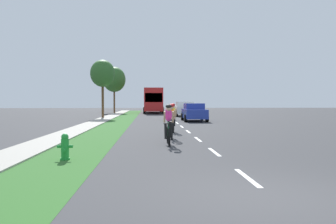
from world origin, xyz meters
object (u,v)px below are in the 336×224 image
(cyclist_lead, at_px, (168,124))
(cyclist_trailing, at_px, (171,121))
(suv_black, at_px, (152,105))
(street_tree_near, at_px, (103,74))
(sedan_blue, at_px, (194,112))
(street_tree_far, at_px, (114,80))
(cyclist_distant, at_px, (173,117))
(pickup_white, at_px, (184,109))
(bus_red, at_px, (153,99))
(fire_hydrant_green, at_px, (65,147))

(cyclist_lead, height_order, cyclist_trailing, same)
(suv_black, bearing_deg, street_tree_near, -98.68)
(sedan_blue, distance_m, street_tree_far, 22.84)
(cyclist_distant, relative_size, street_tree_near, 0.29)
(pickup_white, xyz_separation_m, bus_red, (-3.41, 11.15, 1.15))
(cyclist_lead, xyz_separation_m, bus_red, (-0.16, 36.19, 1.17))
(cyclist_trailing, height_order, street_tree_far, street_tree_far)
(pickup_white, bearing_deg, suv_black, 96.55)
(cyclist_lead, xyz_separation_m, sedan_blue, (3.08, 15.41, -0.04))
(cyclist_lead, height_order, cyclist_distant, same)
(street_tree_far, bearing_deg, cyclist_trailing, -79.84)
(bus_red, bearing_deg, street_tree_near, -108.97)
(cyclist_distant, bearing_deg, street_tree_near, 110.82)
(cyclist_distant, xyz_separation_m, pickup_white, (2.70, 19.72, 0.02))
(fire_hydrant_green, distance_m, cyclist_distant, 9.24)
(fire_hydrant_green, xyz_separation_m, cyclist_trailing, (3.41, 5.32, 0.44))
(cyclist_distant, xyz_separation_m, suv_black, (-0.74, 49.71, 0.14))
(cyclist_distant, height_order, sedan_blue, cyclist_distant)
(fire_hydrant_green, relative_size, cyclist_trailing, 0.44)
(cyclist_distant, relative_size, suv_black, 0.37)
(cyclist_trailing, bearing_deg, cyclist_lead, -96.36)
(street_tree_near, bearing_deg, fire_hydrant_green, -84.69)
(fire_hydrant_green, bearing_deg, pickup_white, 77.18)
(pickup_white, distance_m, suv_black, 30.19)
(sedan_blue, relative_size, suv_black, 0.91)
(cyclist_lead, bearing_deg, fire_hydrant_green, -135.32)
(cyclist_trailing, bearing_deg, street_tree_far, 100.16)
(pickup_white, height_order, bus_red, bus_red)
(sedan_blue, bearing_deg, pickup_white, 89.06)
(pickup_white, distance_m, street_tree_near, 10.23)
(pickup_white, xyz_separation_m, street_tree_far, (-9.06, 11.00, 4.03))
(sedan_blue, distance_m, pickup_white, 9.63)
(fire_hydrant_green, bearing_deg, bus_red, 85.63)
(cyclist_trailing, relative_size, pickup_white, 0.34)
(cyclist_trailing, distance_m, street_tree_near, 19.93)
(fire_hydrant_green, height_order, cyclist_lead, cyclist_lead)
(cyclist_distant, bearing_deg, cyclist_lead, -95.83)
(sedan_blue, bearing_deg, cyclist_distant, -104.14)
(pickup_white, distance_m, street_tree_far, 14.81)
(pickup_white, xyz_separation_m, street_tree_near, (-8.65, -4.09, 3.63))
(fire_hydrant_green, height_order, suv_black, suv_black)
(fire_hydrant_green, xyz_separation_m, street_tree_near, (-2.24, 24.08, 4.08))
(sedan_blue, xyz_separation_m, suv_black, (-3.29, 39.62, 0.18))
(cyclist_trailing, height_order, street_tree_near, street_tree_near)
(fire_hydrant_green, xyz_separation_m, street_tree_far, (-2.66, 39.17, 4.48))
(pickup_white, relative_size, bus_red, 0.44)
(cyclist_distant, distance_m, suv_black, 49.72)
(fire_hydrant_green, distance_m, pickup_white, 28.89)
(cyclist_distant, xyz_separation_m, street_tree_near, (-5.95, 15.63, 3.64))
(cyclist_trailing, xyz_separation_m, street_tree_far, (-6.07, 33.85, 4.04))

